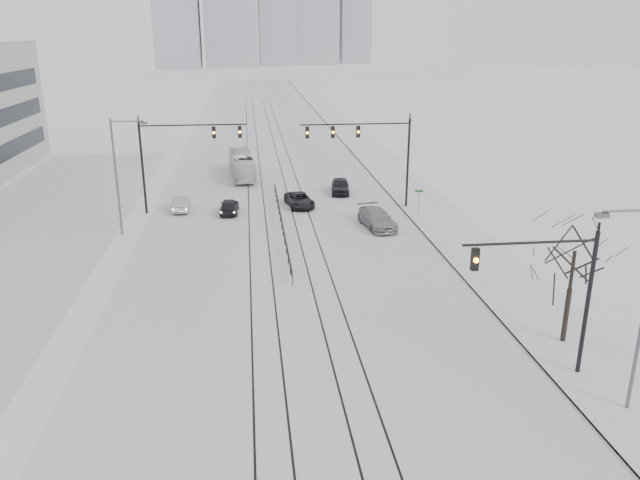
{
  "coord_description": "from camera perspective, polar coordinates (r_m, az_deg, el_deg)",
  "views": [
    {
      "loc": [
        -2.41,
        -17.94,
        15.18
      ],
      "look_at": [
        1.67,
        17.43,
        3.2
      ],
      "focal_mm": 35.0,
      "sensor_mm": 36.0,
      "label": 1
    }
  ],
  "objects": [
    {
      "name": "curb",
      "position": [
        80.53,
        3.19,
        7.75
      ],
      "size": [
        0.1,
        260.0,
        0.12
      ],
      "primitive_type": "cube",
      "color": "gray",
      "rests_on": "ground"
    },
    {
      "name": "box_truck",
      "position": [
        68.52,
        -7.17,
        6.81
      ],
      "size": [
        2.99,
        9.85,
        2.7
      ],
      "primitive_type": "imported",
      "rotation": [
        0.0,
        0.0,
        3.22
      ],
      "color": "silver",
      "rests_on": "ground"
    },
    {
      "name": "traffic_mast_ne",
      "position": [
        54.79,
        4.69,
        8.64
      ],
      "size": [
        9.6,
        0.37,
        8.0
      ],
      "color": "black",
      "rests_on": "ground"
    },
    {
      "name": "sedan_nb_front",
      "position": [
        56.57,
        -1.89,
        3.67
      ],
      "size": [
        2.76,
        4.74,
        1.24
      ],
      "primitive_type": "imported",
      "rotation": [
        0.0,
        0.0,
        0.16
      ],
      "color": "black",
      "rests_on": "ground"
    },
    {
      "name": "road",
      "position": [
        79.44,
        -4.76,
        7.52
      ],
      "size": [
        22.0,
        260.0,
        0.02
      ],
      "primitive_type": "cube",
      "color": "silver",
      "rests_on": "ground"
    },
    {
      "name": "street_light_east",
      "position": [
        27.68,
        27.2,
        -4.69
      ],
      "size": [
        2.73,
        0.25,
        9.0
      ],
      "color": "#595B60",
      "rests_on": "ground"
    },
    {
      "name": "street_sign",
      "position": [
        53.67,
        9.02,
        3.71
      ],
      "size": [
        0.7,
        0.06,
        2.4
      ],
      "color": "#595B60",
      "rests_on": "ground"
    },
    {
      "name": "bare_tree",
      "position": [
        32.92,
        22.17,
        -1.79
      ],
      "size": [
        4.4,
        4.4,
        6.1
      ],
      "color": "black",
      "rests_on": "ground"
    },
    {
      "name": "median_fence",
      "position": [
        50.19,
        -3.54,
        1.58
      ],
      "size": [
        0.06,
        24.0,
        1.0
      ],
      "color": "black",
      "rests_on": "ground"
    },
    {
      "name": "street_light_west",
      "position": [
        49.94,
        -17.85,
        6.19
      ],
      "size": [
        2.73,
        0.25,
        9.0
      ],
      "color": "#595B60",
      "rests_on": "ground"
    },
    {
      "name": "parking_strip",
      "position": [
        57.81,
        -24.04,
        1.74
      ],
      "size": [
        14.0,
        60.0,
        0.03
      ],
      "primitive_type": "cube",
      "color": "silver",
      "rests_on": "ground"
    },
    {
      "name": "sedan_sb_outer",
      "position": [
        56.59,
        -12.58,
        3.26
      ],
      "size": [
        1.49,
        3.97,
        1.29
      ],
      "primitive_type": "imported",
      "rotation": [
        0.0,
        0.0,
        3.17
      ],
      "color": "#9EA1A5",
      "rests_on": "ground"
    },
    {
      "name": "sidewalk_east",
      "position": [
        80.97,
        4.92,
        7.78
      ],
      "size": [
        5.0,
        260.0,
        0.16
      ],
      "primitive_type": "cube",
      "color": "silver",
      "rests_on": "ground"
    },
    {
      "name": "sedan_nb_right",
      "position": [
        50.62,
        5.25,
        1.95
      ],
      "size": [
        2.84,
        5.4,
        1.49
      ],
      "primitive_type": "imported",
      "rotation": [
        0.0,
        0.0,
        0.15
      ],
      "color": "gray",
      "rests_on": "ground"
    },
    {
      "name": "sedan_sb_inner",
      "position": [
        54.97,
        -8.3,
        3.08
      ],
      "size": [
        1.72,
        3.93,
        1.32
      ],
      "primitive_type": "imported",
      "rotation": [
        0.0,
        0.0,
        3.1
      ],
      "color": "black",
      "rests_on": "ground"
    },
    {
      "name": "traffic_mast_near",
      "position": [
        29.32,
        20.75,
        -3.91
      ],
      "size": [
        6.1,
        0.37,
        7.0
      ],
      "color": "black",
      "rests_on": "ground"
    },
    {
      "name": "traffic_mast_nw",
      "position": [
        55.12,
        -12.97,
        8.09
      ],
      "size": [
        9.1,
        0.37,
        8.0
      ],
      "color": "black",
      "rests_on": "ground"
    },
    {
      "name": "sedan_nb_far",
      "position": [
        61.31,
        1.87,
        4.96
      ],
      "size": [
        2.25,
        4.48,
        1.46
      ],
      "primitive_type": "imported",
      "rotation": [
        0.0,
        0.0,
        -0.12
      ],
      "color": "black",
      "rests_on": "ground"
    },
    {
      "name": "tram_rails",
      "position": [
        59.94,
        -4.07,
        3.9
      ],
      "size": [
        5.3,
        180.0,
        0.01
      ],
      "color": "black",
      "rests_on": "ground"
    }
  ]
}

